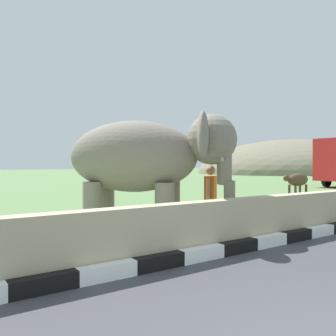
{
  "coord_description": "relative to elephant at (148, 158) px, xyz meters",
  "views": [
    {
      "loc": [
        -2.99,
        -0.85,
        1.69
      ],
      "look_at": [
        1.74,
        5.91,
        1.6
      ],
      "focal_mm": 37.55,
      "sensor_mm": 36.0,
      "label": 1
    }
  ],
  "objects": [
    {
      "name": "person_handler",
      "position": [
        1.41,
        -0.63,
        -0.91
      ],
      "size": [
        0.57,
        0.46,
        1.66
      ],
      "color": "navy",
      "rests_on": "ground_plane"
    },
    {
      "name": "elephant",
      "position": [
        0.0,
        0.0,
        0.0
      ],
      "size": [
        3.84,
        3.83,
        2.84
      ],
      "color": "gray",
      "rests_on": "ground_plane"
    },
    {
      "name": "barrier_parapet",
      "position": [
        0.6,
        -2.13,
        -1.34
      ],
      "size": [
        28.0,
        0.36,
        1.0
      ],
      "primitive_type": "cube",
      "color": "tan",
      "rests_on": "ground_plane"
    },
    {
      "name": "striped_curb",
      "position": [
        -1.75,
        -2.43,
        -1.72
      ],
      "size": [
        16.2,
        0.2,
        0.24
      ],
      "color": "white",
      "rests_on": "ground_plane"
    },
    {
      "name": "hill_east",
      "position": [
        53.6,
        33.14,
        -1.84
      ],
      "size": [
        40.43,
        32.35,
        12.53
      ],
      "color": "#6F6955",
      "rests_on": "ground_plane"
    },
    {
      "name": "cow_near",
      "position": [
        11.21,
        3.72,
        -0.97
      ],
      "size": [
        1.88,
        0.61,
        1.23
      ],
      "color": "#473323",
      "rests_on": "ground_plane"
    }
  ]
}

